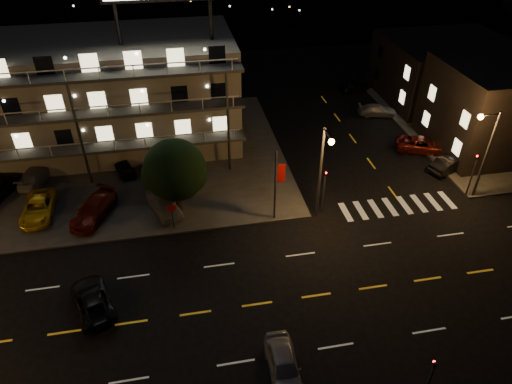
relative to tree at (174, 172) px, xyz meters
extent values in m
plane|color=black|center=(2.49, -10.74, -3.98)|extent=(140.00, 140.00, 0.00)
cube|color=#31312F|center=(-11.51, 9.26, -3.91)|extent=(44.00, 24.00, 0.15)
cube|color=#31312F|center=(32.49, 9.26, -3.91)|extent=(16.00, 24.00, 0.15)
cube|color=gray|center=(-7.51, 13.26, 1.02)|extent=(28.00, 12.00, 10.00)
cube|color=gray|center=(-7.51, 13.26, 6.27)|extent=(28.00, 12.00, 0.50)
cube|color=#31312F|center=(-7.51, 6.36, -0.83)|extent=(28.00, 1.80, 0.25)
cube|color=#31312F|center=(-7.51, 6.36, 2.37)|extent=(28.00, 1.80, 0.25)
cube|color=#31312F|center=(-7.51, 6.36, 5.57)|extent=(28.00, 1.80, 0.25)
cylinder|color=black|center=(-3.51, 11.26, 8.27)|extent=(0.36, 0.36, 3.50)
cylinder|color=black|center=(4.49, 11.26, 8.27)|extent=(0.36, 0.36, 3.50)
cube|color=black|center=(32.49, 5.26, 0.27)|extent=(14.00, 10.00, 8.50)
cube|color=black|center=(32.49, 17.26, -0.48)|extent=(14.00, 12.00, 7.00)
cylinder|color=#2D2D30|center=(10.99, -2.44, 0.02)|extent=(0.20, 0.20, 8.00)
cylinder|color=#2D2D30|center=(10.99, -3.24, 3.82)|extent=(0.12, 1.80, 0.12)
sphere|color=orange|center=(10.99, -4.04, 3.72)|extent=(0.44, 0.44, 0.44)
cylinder|color=#2D2D30|center=(24.99, -2.44, 0.02)|extent=(0.20, 0.20, 8.00)
cylinder|color=#2D2D30|center=(24.19, -2.44, 3.82)|extent=(1.80, 0.12, 0.12)
sphere|color=orange|center=(23.39, -2.44, 3.72)|extent=(0.44, 0.44, 0.44)
cylinder|color=#2D2D30|center=(11.49, -2.24, -2.18)|extent=(0.14, 0.14, 3.60)
imported|color=black|center=(11.49, -2.24, 0.12)|extent=(0.20, 0.16, 1.00)
sphere|color=#FF0C0C|center=(11.49, -2.36, 0.02)|extent=(0.14, 0.14, 0.14)
imported|color=black|center=(11.49, -19.24, 0.12)|extent=(0.20, 0.16, 1.00)
sphere|color=#FF0C0C|center=(11.49, -19.12, 0.02)|extent=(0.14, 0.14, 0.14)
cylinder|color=#2D2D30|center=(24.49, -2.24, -2.18)|extent=(0.14, 0.14, 3.60)
imported|color=black|center=(24.49, -2.24, 0.12)|extent=(0.16, 0.20, 1.00)
sphere|color=#FF0C0C|center=(24.37, -2.24, 0.02)|extent=(0.14, 0.14, 0.14)
cylinder|color=#2D2D30|center=(7.49, -2.34, -0.78)|extent=(0.16, 0.16, 6.40)
cube|color=#A90C0D|center=(7.94, -2.34, 0.42)|extent=(0.60, 0.04, 1.60)
cylinder|color=#2D2D30|center=(-0.51, -2.14, -2.88)|extent=(0.08, 0.08, 2.20)
cylinder|color=#A90C0D|center=(-0.51, -2.19, -1.83)|extent=(0.91, 0.04, 0.91)
cylinder|color=black|center=(0.05, -0.01, -2.69)|extent=(0.47, 0.47, 2.28)
sphere|color=black|center=(0.05, -0.01, 0.15)|extent=(4.93, 4.93, 4.93)
sphere|color=black|center=(-1.09, 0.37, -0.42)|extent=(3.03, 3.03, 3.03)
sphere|color=black|center=(1.09, -0.39, -0.23)|extent=(2.84, 2.84, 2.84)
imported|color=yellow|center=(-11.10, 1.56, -3.14)|extent=(2.36, 5.01, 1.38)
imported|color=#5F150D|center=(-6.70, 0.44, -3.08)|extent=(3.95, 5.58, 1.50)
imported|color=gray|center=(-1.14, 0.14, -3.06)|extent=(3.32, 4.86, 1.54)
imported|color=gray|center=(-12.26, 6.76, -3.14)|extent=(2.95, 5.06, 1.38)
imported|color=black|center=(-4.67, 6.76, -3.22)|extent=(2.54, 3.87, 1.22)
imported|color=#5F150D|center=(-1.49, 4.96, -3.14)|extent=(1.54, 4.23, 1.39)
imported|color=black|center=(25.16, 1.77, -3.25)|extent=(4.68, 3.13, 1.46)
imported|color=#5F150D|center=(24.33, 5.58, -3.26)|extent=(5.65, 3.95, 1.43)
imported|color=gray|center=(23.13, 13.98, -3.36)|extent=(4.55, 2.61, 1.24)
imported|color=black|center=(23.08, 21.14, -3.32)|extent=(4.13, 2.37, 1.32)
imported|color=gray|center=(5.01, -15.87, -3.26)|extent=(1.81, 4.29, 1.45)
imported|color=black|center=(-5.92, -9.00, -3.32)|extent=(3.66, 5.22, 1.32)
camera|label=1|loc=(0.75, -30.27, 19.23)|focal=32.00mm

